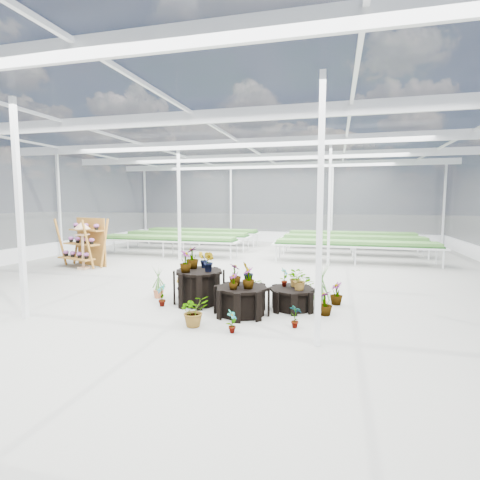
% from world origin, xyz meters
% --- Properties ---
extents(ground_plane, '(24.00, 24.00, 0.00)m').
position_xyz_m(ground_plane, '(0.00, 0.00, 0.00)').
color(ground_plane, gray).
rests_on(ground_plane, ground).
extents(greenhouse_shell, '(18.00, 24.00, 4.50)m').
position_xyz_m(greenhouse_shell, '(0.00, 0.00, 2.25)').
color(greenhouse_shell, white).
rests_on(greenhouse_shell, ground).
extents(steel_frame, '(18.00, 24.00, 4.50)m').
position_xyz_m(steel_frame, '(0.00, 0.00, 2.25)').
color(steel_frame, silver).
rests_on(steel_frame, ground).
extents(nursery_benches, '(16.00, 7.00, 0.84)m').
position_xyz_m(nursery_benches, '(0.00, 7.20, 0.42)').
color(nursery_benches, silver).
rests_on(nursery_benches, ground).
extents(plinth_tall, '(1.55, 1.55, 0.80)m').
position_xyz_m(plinth_tall, '(0.13, -2.04, 0.40)').
color(plinth_tall, black).
rests_on(plinth_tall, ground).
extents(plinth_mid, '(1.27, 1.27, 0.61)m').
position_xyz_m(plinth_mid, '(1.33, -2.64, 0.31)').
color(plinth_mid, black).
rests_on(plinth_mid, ground).
extents(plinth_low, '(1.26, 1.26, 0.48)m').
position_xyz_m(plinth_low, '(2.33, -1.94, 0.24)').
color(plinth_low, black).
rests_on(plinth_low, ground).
extents(shelf_rack, '(1.90, 1.37, 1.81)m').
position_xyz_m(shelf_rack, '(-5.85, 1.62, 0.91)').
color(shelf_rack, '#9B6827').
rests_on(shelf_rack, ground).
extents(bird_table, '(0.48, 0.48, 1.72)m').
position_xyz_m(bird_table, '(-5.52, 1.19, 0.86)').
color(bird_table, tan).
rests_on(bird_table, ground).
extents(nursery_plants, '(4.77, 3.38, 1.35)m').
position_xyz_m(nursery_plants, '(1.39, -1.99, 0.52)').
color(nursery_plants, '#3E6D30').
rests_on(nursery_plants, ground).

